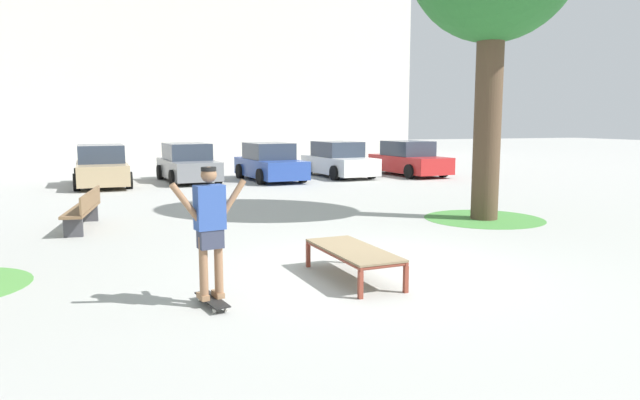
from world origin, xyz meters
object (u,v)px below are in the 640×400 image
at_px(car_blue, 270,163).
at_px(park_bench, 84,209).
at_px(skate_box, 353,252).
at_px(skateboard, 212,300).
at_px(skater, 210,223).
at_px(car_grey, 188,164).
at_px(car_tan, 102,167).
at_px(car_white, 338,161).
at_px(car_red, 409,160).

xyz_separation_m(car_blue, park_bench, (-6.45, -8.89, -0.24)).
relative_size(skate_box, skateboard, 2.37).
xyz_separation_m(skater, park_bench, (-1.83, 6.31, -0.62)).
bearing_deg(park_bench, car_grey, 70.89).
distance_m(car_tan, car_white, 9.48).
xyz_separation_m(car_tan, car_blue, (6.31, -0.05, 0.00)).
relative_size(skateboard, car_blue, 0.19).
distance_m(skateboard, car_tan, 15.37).
height_order(skateboard, car_red, car_red).
distance_m(skater, car_blue, 15.90).
bearing_deg(car_red, skateboard, -125.49).
distance_m(car_grey, park_bench, 10.06).
bearing_deg(car_white, skater, -116.31).
distance_m(skateboard, park_bench, 6.59).
distance_m(skateboard, skater, 0.99).
relative_size(skater, car_white, 0.39).
distance_m(skater, car_white, 17.56).
relative_size(skate_box, car_grey, 0.45).
xyz_separation_m(skate_box, skateboard, (-2.19, -0.59, -0.34)).
bearing_deg(car_red, skate_box, -120.67).
bearing_deg(skate_box, car_red, 59.33).
relative_size(skater, car_tan, 0.40).
distance_m(car_white, park_bench, 13.46).
distance_m(car_tan, car_red, 12.63).
bearing_deg(park_bench, car_white, 44.45).
height_order(car_grey, park_bench, car_grey).
bearing_deg(car_tan, car_red, 0.36).
relative_size(skateboard, car_white, 0.19).
relative_size(skate_box, car_white, 0.45).
bearing_deg(skater, car_grey, 84.70).
distance_m(skateboard, car_red, 18.85).
distance_m(skate_box, skater, 2.36).
bearing_deg(park_bench, car_blue, 54.04).
height_order(skater, car_white, skater).
distance_m(car_blue, car_white, 3.20).
distance_m(skater, park_bench, 6.60).
xyz_separation_m(skateboard, park_bench, (-1.83, 6.32, 0.37)).
xyz_separation_m(skateboard, car_grey, (1.47, 15.82, 0.61)).
bearing_deg(car_white, skate_box, -110.25).
height_order(car_tan, car_white, same).
relative_size(skateboard, car_red, 0.19).
xyz_separation_m(skater, car_white, (7.78, 15.74, -0.38)).
bearing_deg(car_white, park_bench, -135.55).
height_order(skate_box, car_tan, car_tan).
height_order(car_tan, car_grey, same).
relative_size(car_blue, park_bench, 1.79).
bearing_deg(car_blue, car_grey, 169.02).
bearing_deg(skater, park_bench, 106.14).
bearing_deg(car_grey, park_bench, -109.11).
relative_size(skate_box, park_bench, 0.80).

